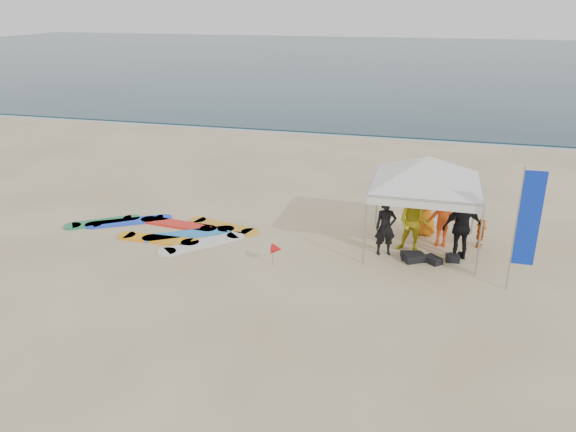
% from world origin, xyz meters
% --- Properties ---
extents(ground, '(120.00, 120.00, 0.00)m').
position_xyz_m(ground, '(0.00, 0.00, 0.00)').
color(ground, beige).
rests_on(ground, ground).
extents(ocean, '(160.00, 84.00, 0.08)m').
position_xyz_m(ocean, '(0.00, 60.00, 0.04)').
color(ocean, '#0C2633').
rests_on(ocean, ground).
extents(shoreline_foam, '(160.00, 1.20, 0.01)m').
position_xyz_m(shoreline_foam, '(0.00, 18.20, 0.00)').
color(shoreline_foam, silver).
rests_on(shoreline_foam, ground).
extents(person_black_a, '(0.68, 0.55, 1.62)m').
position_xyz_m(person_black_a, '(2.41, 3.43, 0.81)').
color(person_black_a, black).
rests_on(person_black_a, ground).
extents(person_yellow, '(0.95, 0.79, 1.77)m').
position_xyz_m(person_yellow, '(3.14, 3.81, 0.88)').
color(person_yellow, gold).
rests_on(person_yellow, ground).
extents(person_orange_a, '(1.09, 0.65, 1.66)m').
position_xyz_m(person_orange_a, '(3.95, 4.46, 0.83)').
color(person_orange_a, '#E14414').
rests_on(person_orange_a, ground).
extents(person_black_b, '(1.20, 0.87, 1.89)m').
position_xyz_m(person_black_b, '(4.45, 3.67, 0.95)').
color(person_black_b, black).
rests_on(person_black_b, ground).
extents(person_orange_b, '(1.05, 0.79, 1.94)m').
position_xyz_m(person_orange_b, '(3.42, 5.16, 0.97)').
color(person_orange_b, orange).
rests_on(person_orange_b, ground).
extents(person_seated, '(0.38, 0.82, 0.85)m').
position_xyz_m(person_seated, '(5.05, 4.67, 0.43)').
color(person_seated, '#D45A12').
rests_on(person_seated, ground).
extents(canopy_tent, '(4.16, 4.16, 3.14)m').
position_xyz_m(canopy_tent, '(3.39, 4.15, 2.73)').
color(canopy_tent, '#A5A5A8').
rests_on(canopy_tent, ground).
extents(feather_flag, '(0.54, 0.04, 3.18)m').
position_xyz_m(feather_flag, '(5.81, 2.11, 1.87)').
color(feather_flag, '#A5A5A8').
rests_on(feather_flag, ground).
extents(marker_pennant, '(0.28, 0.28, 0.64)m').
position_xyz_m(marker_pennant, '(-0.32, 1.91, 0.49)').
color(marker_pennant, '#A5A5A8').
rests_on(marker_pennant, ground).
extents(gear_pile, '(1.62, 0.70, 0.22)m').
position_xyz_m(gear_pile, '(3.50, 3.24, 0.10)').
color(gear_pile, black).
rests_on(gear_pile, ground).
extents(surfboard_spread, '(5.84, 2.96, 0.07)m').
position_xyz_m(surfboard_spread, '(-4.23, 3.38, 0.04)').
color(surfboard_spread, gold).
rests_on(surfboard_spread, ground).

